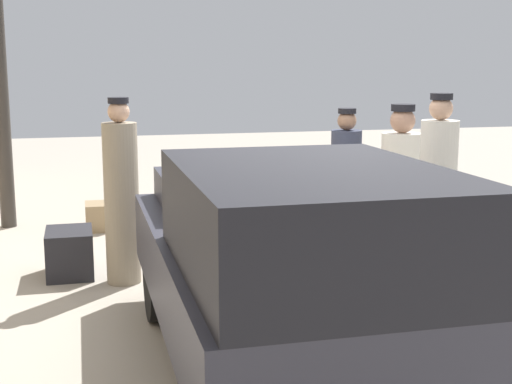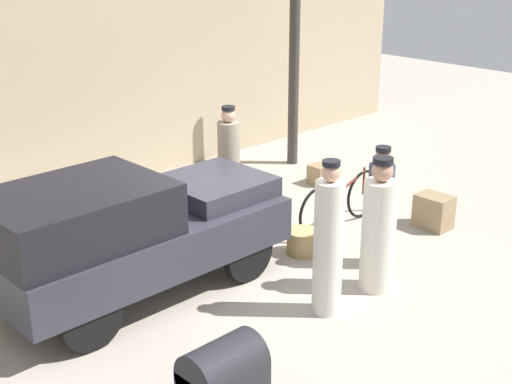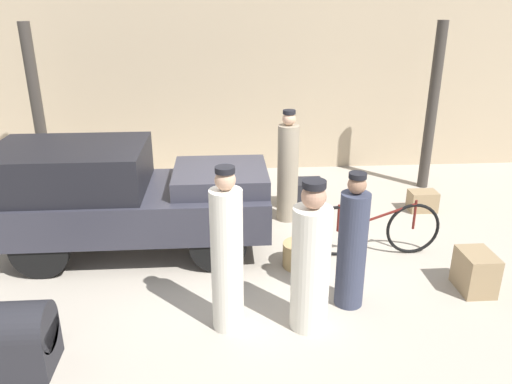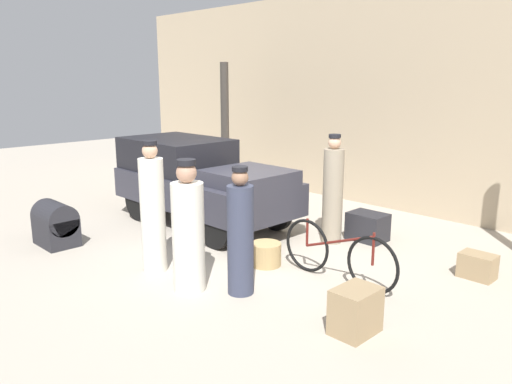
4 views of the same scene
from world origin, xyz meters
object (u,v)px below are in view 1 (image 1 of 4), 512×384
Objects in this scene: porter_with_bicycle at (400,194)px; porter_carrying_trunk at (122,198)px; porter_lifting_near_truck at (345,189)px; suitcase_tan_flat at (98,216)px; wicker_basket at (276,256)px; truck at (279,255)px; trunk_large_brown at (70,253)px; porter_standing_middle at (437,202)px; bicycle at (230,214)px; suitcase_small_leather at (288,206)px.

porter_carrying_trunk reaches higher than porter_with_bicycle.
porter_lifting_near_truck reaches higher than suitcase_tan_flat.
truck is at bearing 164.84° from wicker_basket.
porter_lifting_near_truck is 2.49m from porter_carrying_trunk.
porter_standing_middle is at bearing -112.49° from trunk_large_brown.
trunk_large_brown reaches higher than suitcase_tan_flat.
suitcase_tan_flat is (2.34, 0.18, -0.66)m from porter_carrying_trunk.
porter_standing_middle is (-2.08, -1.51, 0.47)m from bicycle.
porter_carrying_trunk is (1.01, 2.80, -0.02)m from porter_standing_middle.
porter_standing_middle reaches higher than suitcase_small_leather.
porter_carrying_trunk is 0.87m from trunk_large_brown.
suitcase_small_leather is at bearing 6.14° from porter_lifting_near_truck.
porter_with_bicycle is 3.32× the size of suitcase_small_leather.
truck is at bearing 126.67° from porter_standing_middle.
porter_with_bicycle is 2.75× the size of trunk_large_brown.
wicker_basket is 1.45m from porter_with_bicycle.
wicker_basket is 2.09m from trunk_large_brown.
porter_carrying_trunk is at bearing 70.20° from porter_standing_middle.
porter_with_bicycle is at bearing -127.53° from bicycle.
porter_with_bicycle is at bearing -94.32° from wicker_basket.
bicycle is at bearing -6.55° from truck.
truck is at bearing 151.19° from porter_lifting_near_truck.
suitcase_tan_flat is at bearing 50.82° from porter_with_bicycle.
wicker_basket is (2.40, -0.65, -0.70)m from truck.
porter_standing_middle is 2.97m from porter_carrying_trunk.
bicycle is 4.01× the size of suitcase_tan_flat.
suitcase_tan_flat is at bearing -9.64° from trunk_large_brown.
porter_carrying_trunk reaches higher than bicycle.
suitcase_tan_flat is at bearing 4.37° from porter_carrying_trunk.
suitcase_tan_flat is at bearing 53.88° from porter_lifting_near_truck.
porter_carrying_trunk reaches higher than wicker_basket.
porter_standing_middle reaches higher than trunk_large_brown.
wicker_basket is 2.92m from suitcase_tan_flat.
wicker_basket is 1.74m from porter_standing_middle.
porter_with_bicycle reaches higher than trunk_large_brown.
trunk_large_brown is (0.39, 2.05, 0.07)m from wicker_basket.
trunk_large_brown is (0.36, 0.51, -0.60)m from porter_carrying_trunk.
porter_lifting_near_truck is at bearing -173.86° from suitcase_small_leather.
bicycle is at bearing 35.99° from porter_standing_middle.
porter_with_bicycle reaches higher than suitcase_tan_flat.
porter_with_bicycle is at bearing -129.18° from suitcase_tan_flat.
trunk_large_brown is (2.79, 1.40, -0.63)m from truck.
porter_standing_middle is at bearing -127.83° from wicker_basket.
trunk_large_brown is at bearing 79.16° from wicker_basket.
porter_standing_middle is 3.14m from suitcase_small_leather.
suitcase_small_leather is (0.96, -0.99, -0.14)m from bicycle.
bicycle is 3.56× the size of suitcase_small_leather.
trunk_large_brown is at bearing 91.05° from porter_lifting_near_truck.
trunk_large_brown is at bearing 120.87° from suitcase_small_leather.
bicycle is 2.00m from porter_with_bicycle.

